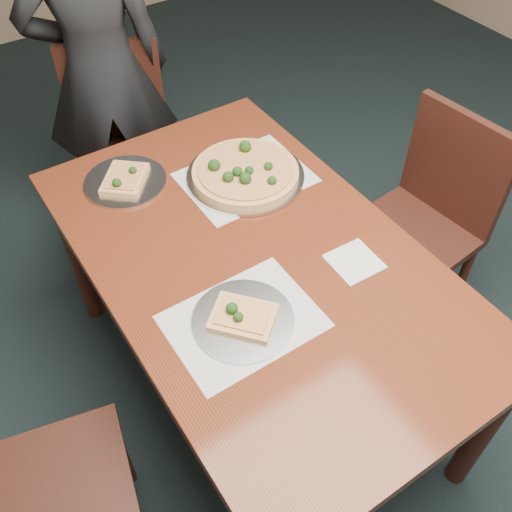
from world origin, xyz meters
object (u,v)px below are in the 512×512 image
chair_far (122,139)px  chair_right (427,215)px  slice_plate_far (125,180)px  chair_left (16,501)px  slice_plate_near (243,318)px  diner (101,73)px  pizza_pan (245,173)px  dining_table (256,276)px

chair_far → chair_right: size_ratio=1.00×
slice_plate_far → chair_right: bearing=-28.7°
chair_far → chair_left: 1.56m
chair_left → slice_plate_near: size_ratio=3.25×
diner → pizza_pan: size_ratio=3.91×
chair_right → diner: diner is taller
chair_right → slice_plate_far: (-0.97, 0.53, 0.25)m
chair_far → diner: size_ratio=0.57×
chair_right → pizza_pan: 0.74m
dining_table → chair_right: chair_right is taller
diner → pizza_pan: bearing=118.4°
chair_right → chair_left: bearing=-89.1°
pizza_pan → dining_table: bearing=-117.6°
chair_far → chair_right: (0.77, -1.09, 0.00)m
dining_table → chair_left: 0.90m
dining_table → chair_right: (0.78, -0.00, -0.14)m
chair_left → slice_plate_near: (0.70, 0.01, 0.25)m
dining_table → slice_plate_far: size_ratio=5.36×
diner → pizza_pan: 0.87m
diner → slice_plate_near: diner is taller
dining_table → chair_left: bearing=-167.5°
chair_left → chair_right: same height
dining_table → slice_plate_near: slice_plate_near is taller
chair_left → chair_right: size_ratio=1.00×
slice_plate_near → slice_plate_far: (-0.02, 0.71, -0.00)m
diner → chair_right: bearing=141.0°
dining_table → chair_far: 1.10m
chair_far → slice_plate_near: (-0.17, -1.28, 0.25)m
pizza_pan → slice_plate_near: bearing=-123.3°
chair_far → diner: (0.00, 0.08, 0.28)m
diner → slice_plate_near: 1.37m
chair_left → slice_plate_near: chair_left is taller
chair_far → chair_right: 1.34m
chair_right → slice_plate_near: (-0.95, -0.18, 0.25)m
chair_far → slice_plate_far: size_ratio=3.25×
chair_right → diner: bearing=-152.5°
diner → slice_plate_near: size_ratio=5.66×
chair_far → chair_right: same height
diner → dining_table: bearing=107.3°
slice_plate_near → dining_table: bearing=48.1°
chair_left → dining_table: bearing=-65.0°
dining_table → slice_plate_near: 0.27m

